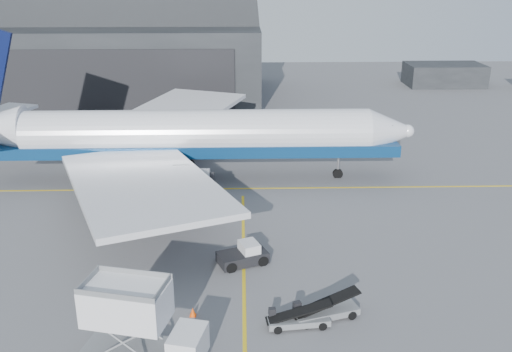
{
  "coord_description": "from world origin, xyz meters",
  "views": [
    {
      "loc": [
        -0.07,
        -33.65,
        21.22
      ],
      "look_at": [
        1.12,
        11.48,
        4.5
      ],
      "focal_mm": 40.0,
      "sensor_mm": 36.0,
      "label": 1
    }
  ],
  "objects_px": {
    "belt_loader_b": "(298,319)",
    "pushback_tug": "(244,255)",
    "belt_loader_a": "(325,311)",
    "catering_truck": "(138,324)",
    "airliner": "(178,135)"
  },
  "relations": [
    {
      "from": "belt_loader_b",
      "to": "pushback_tug",
      "type": "bearing_deg",
      "value": 105.9
    },
    {
      "from": "belt_loader_a",
      "to": "pushback_tug",
      "type": "bearing_deg",
      "value": 107.78
    },
    {
      "from": "catering_truck",
      "to": "belt_loader_a",
      "type": "height_order",
      "value": "catering_truck"
    },
    {
      "from": "belt_loader_a",
      "to": "belt_loader_b",
      "type": "relative_size",
      "value": 1.1
    },
    {
      "from": "catering_truck",
      "to": "belt_loader_a",
      "type": "xyz_separation_m",
      "value": [
        11.07,
        3.87,
        -1.88
      ]
    },
    {
      "from": "catering_truck",
      "to": "belt_loader_b",
      "type": "distance_m",
      "value": 9.96
    },
    {
      "from": "catering_truck",
      "to": "belt_loader_b",
      "type": "bearing_deg",
      "value": 32.06
    },
    {
      "from": "catering_truck",
      "to": "belt_loader_a",
      "type": "bearing_deg",
      "value": 33.03
    },
    {
      "from": "catering_truck",
      "to": "belt_loader_a",
      "type": "relative_size",
      "value": 1.59
    },
    {
      "from": "belt_loader_a",
      "to": "catering_truck",
      "type": "bearing_deg",
      "value": -177.81
    },
    {
      "from": "catering_truck",
      "to": "pushback_tug",
      "type": "height_order",
      "value": "catering_truck"
    },
    {
      "from": "airliner",
      "to": "belt_loader_a",
      "type": "relative_size",
      "value": 10.59
    },
    {
      "from": "airliner",
      "to": "catering_truck",
      "type": "distance_m",
      "value": 29.59
    },
    {
      "from": "pushback_tug",
      "to": "belt_loader_b",
      "type": "height_order",
      "value": "pushback_tug"
    },
    {
      "from": "belt_loader_b",
      "to": "airliner",
      "type": "bearing_deg",
      "value": 104.29
    }
  ]
}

